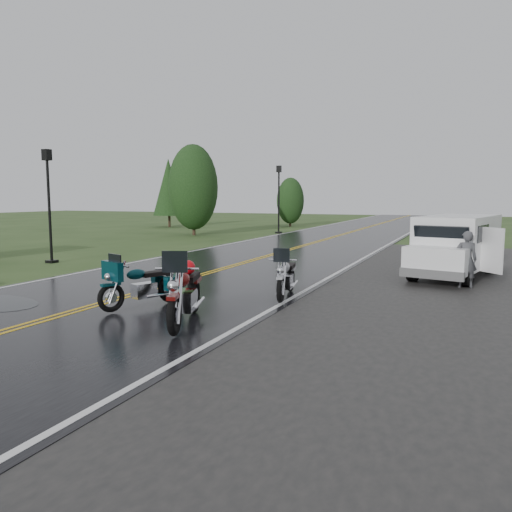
{
  "coord_description": "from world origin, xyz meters",
  "views": [
    {
      "loc": [
        7.72,
        -9.31,
        2.47
      ],
      "look_at": [
        2.8,
        2.0,
        1.0
      ],
      "focal_mm": 35.0,
      "sensor_mm": 36.0,
      "label": 1
    }
  ],
  "objects_px": {
    "motorcycle_silver": "(281,279)",
    "lamp_post_near_left": "(49,206)",
    "lamp_post_far_left": "(279,199)",
    "person_at_van": "(466,260)",
    "van_white": "(414,249)",
    "motorcycle_red": "(174,298)",
    "motorcycle_teal": "(111,286)"
  },
  "relations": [
    {
      "from": "motorcycle_silver",
      "to": "lamp_post_near_left",
      "type": "xyz_separation_m",
      "value": [
        -10.52,
        3.5,
        1.51
      ]
    },
    {
      "from": "lamp_post_near_left",
      "to": "lamp_post_far_left",
      "type": "xyz_separation_m",
      "value": [
        2.38,
        17.64,
        0.17
      ]
    },
    {
      "from": "person_at_van",
      "to": "motorcycle_teal",
      "type": "bearing_deg",
      "value": 34.71
    },
    {
      "from": "motorcycle_red",
      "to": "motorcycle_silver",
      "type": "height_order",
      "value": "motorcycle_red"
    },
    {
      "from": "motorcycle_teal",
      "to": "lamp_post_far_left",
      "type": "height_order",
      "value": "lamp_post_far_left"
    },
    {
      "from": "lamp_post_far_left",
      "to": "van_white",
      "type": "bearing_deg",
      "value": -57.68
    },
    {
      "from": "lamp_post_near_left",
      "to": "lamp_post_far_left",
      "type": "bearing_deg",
      "value": 82.31
    },
    {
      "from": "van_white",
      "to": "lamp_post_far_left",
      "type": "relative_size",
      "value": 1.07
    },
    {
      "from": "motorcycle_silver",
      "to": "person_at_van",
      "type": "xyz_separation_m",
      "value": [
        3.83,
        3.92,
        0.16
      ]
    },
    {
      "from": "motorcycle_red",
      "to": "lamp_post_far_left",
      "type": "height_order",
      "value": "lamp_post_far_left"
    },
    {
      "from": "motorcycle_silver",
      "to": "lamp_post_far_left",
      "type": "height_order",
      "value": "lamp_post_far_left"
    },
    {
      "from": "motorcycle_red",
      "to": "motorcycle_silver",
      "type": "distance_m",
      "value": 3.38
    },
    {
      "from": "motorcycle_silver",
      "to": "lamp_post_far_left",
      "type": "distance_m",
      "value": 22.71
    },
    {
      "from": "motorcycle_teal",
      "to": "lamp_post_far_left",
      "type": "distance_m",
      "value": 24.07
    },
    {
      "from": "motorcycle_silver",
      "to": "van_white",
      "type": "bearing_deg",
      "value": 50.37
    },
    {
      "from": "person_at_van",
      "to": "motorcycle_silver",
      "type": "bearing_deg",
      "value": 37.72
    },
    {
      "from": "motorcycle_red",
      "to": "person_at_van",
      "type": "height_order",
      "value": "person_at_van"
    },
    {
      "from": "motorcycle_teal",
      "to": "lamp_post_near_left",
      "type": "bearing_deg",
      "value": 163.22
    },
    {
      "from": "motorcycle_silver",
      "to": "van_white",
      "type": "xyz_separation_m",
      "value": [
        2.42,
        4.44,
        0.35
      ]
    },
    {
      "from": "motorcycle_teal",
      "to": "motorcycle_silver",
      "type": "relative_size",
      "value": 1.0
    },
    {
      "from": "person_at_van",
      "to": "lamp_post_far_left",
      "type": "bearing_deg",
      "value": -63.16
    },
    {
      "from": "van_white",
      "to": "lamp_post_far_left",
      "type": "xyz_separation_m",
      "value": [
        -10.56,
        16.7,
        1.33
      ]
    },
    {
      "from": "motorcycle_silver",
      "to": "van_white",
      "type": "height_order",
      "value": "van_white"
    },
    {
      "from": "lamp_post_near_left",
      "to": "lamp_post_far_left",
      "type": "height_order",
      "value": "lamp_post_far_left"
    },
    {
      "from": "motorcycle_teal",
      "to": "lamp_post_near_left",
      "type": "xyz_separation_m",
      "value": [
        -7.6,
        5.8,
        1.51
      ]
    },
    {
      "from": "van_white",
      "to": "person_at_van",
      "type": "xyz_separation_m",
      "value": [
        1.4,
        -0.53,
        -0.19
      ]
    },
    {
      "from": "motorcycle_teal",
      "to": "van_white",
      "type": "relative_size",
      "value": 0.42
    },
    {
      "from": "van_white",
      "to": "motorcycle_silver",
      "type": "bearing_deg",
      "value": -106.48
    },
    {
      "from": "motorcycle_teal",
      "to": "lamp_post_far_left",
      "type": "relative_size",
      "value": 0.45
    },
    {
      "from": "motorcycle_red",
      "to": "motorcycle_silver",
      "type": "bearing_deg",
      "value": 57.75
    },
    {
      "from": "lamp_post_near_left",
      "to": "lamp_post_far_left",
      "type": "relative_size",
      "value": 0.93
    },
    {
      "from": "motorcycle_silver",
      "to": "person_at_van",
      "type": "bearing_deg",
      "value": 34.67
    }
  ]
}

